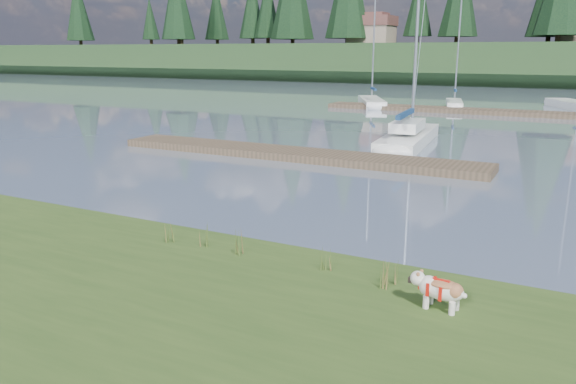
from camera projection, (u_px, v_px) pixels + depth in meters
The scene contains 19 objects.
ground at pixel (478, 113), 39.49m from camera, with size 200.00×200.00×0.00m, color gray.
bank at pixel (75, 331), 8.47m from camera, with size 60.00×9.00×0.35m, color #354D1D.
ridge at pixel (533, 64), 75.89m from camera, with size 200.00×20.00×5.00m, color #1D3419.
bulldog at pixel (440, 288), 8.73m from camera, with size 0.91×0.44×0.54m.
sailboat_main at pixel (411, 134), 26.83m from camera, with size 2.46×8.71×12.39m.
dock_near at pixel (291, 154), 23.17m from camera, with size 16.00×2.00×0.30m, color #4C3D2C.
dock_far at pixel (508, 113), 38.56m from camera, with size 26.00×2.20×0.30m, color #4C3D2C.
sailboat_bg_1 at pixel (371, 101), 45.64m from camera, with size 4.71×7.59×11.52m.
sailboat_bg_2 at pixel (454, 103), 43.63m from camera, with size 2.35×5.77×8.78m.
sailboat_bg_3 at pixel (574, 104), 42.57m from camera, with size 5.61×8.87×13.14m.
weed_0 at pixel (204, 236), 11.54m from camera, with size 0.17×0.14×0.53m.
weed_1 at pixel (238, 243), 11.11m from camera, with size 0.17×0.14×0.56m.
weed_2 at pixel (384, 274), 9.53m from camera, with size 0.17×0.14×0.59m.
weed_3 at pixel (170, 234), 11.77m from camera, with size 0.17×0.14×0.49m.
weed_4 at pixel (326, 260), 10.31m from camera, with size 0.17×0.14×0.46m.
weed_5 at pixel (392, 269), 9.66m from camera, with size 0.17×0.14×0.67m.
mud_lip at pixel (234, 249), 12.28m from camera, with size 60.00×0.50×0.14m, color #33281C.
conifer_1 at pixel (268, 6), 89.88m from camera, with size 4.40×4.40×11.30m.
house_0 at pixel (372, 29), 81.96m from camera, with size 6.30×5.30×4.65m.
Camera 1 is at (6.40, -11.35, 4.28)m, focal length 35.00 mm.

